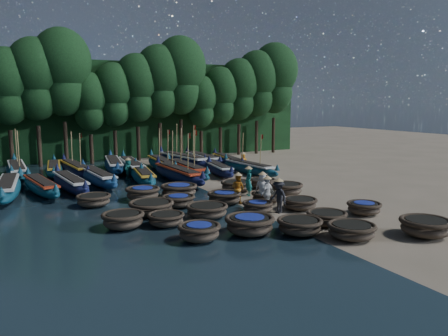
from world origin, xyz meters
name	(u,v)px	position (x,y,z in m)	size (l,w,h in m)	color
ground	(228,200)	(0.00, 0.00, 0.00)	(120.00, 120.00, 0.00)	#7F705C
foliage_wall	(128,110)	(0.00, 23.50, 5.00)	(40.00, 3.00, 10.00)	black
coracle_3	(352,230)	(1.32, -9.11, 0.40)	(2.54, 2.54, 0.70)	brown
coracle_4	(425,226)	(4.49, -10.30, 0.47)	(2.57, 2.57, 0.82)	brown
coracle_5	(199,231)	(-4.69, -6.38, 0.43)	(2.22, 2.22, 0.74)	brown
coracle_6	(250,224)	(-2.31, -6.57, 0.49)	(2.65, 2.65, 0.84)	brown
coracle_7	(300,226)	(-0.28, -7.55, 0.42)	(2.42, 2.42, 0.73)	brown
coracle_8	(327,218)	(1.74, -6.97, 0.40)	(1.96, 1.96, 0.69)	brown
coracle_9	(364,208)	(4.86, -6.22, 0.38)	(1.87, 1.87, 0.66)	brown
coracle_10	(123,220)	(-7.15, -3.11, 0.45)	(2.06, 2.06, 0.78)	brown
coracle_11	(166,219)	(-5.20, -3.59, 0.37)	(1.92, 1.92, 0.64)	brown
coracle_12	(207,210)	(-2.84, -3.12, 0.41)	(2.27, 2.27, 0.71)	brown
coracle_13	(258,206)	(0.00, -3.44, 0.37)	(1.83, 1.83, 0.63)	brown
coracle_14	(300,203)	(2.46, -3.83, 0.37)	(2.26, 2.26, 0.65)	brown
coracle_15	(151,207)	(-5.25, -1.42, 0.44)	(2.91, 2.91, 0.78)	brown
coracle_16	(178,200)	(-3.32, -0.29, 0.40)	(1.89, 1.89, 0.69)	brown
coracle_17	(224,197)	(-0.69, -0.85, 0.43)	(2.38, 2.38, 0.74)	brown
coracle_18	(266,197)	(1.64, -1.68, 0.38)	(2.08, 2.08, 0.66)	brown
coracle_19	(286,188)	(3.90, -0.41, 0.45)	(2.52, 2.52, 0.80)	brown
coracle_20	(94,200)	(-7.57, 2.03, 0.39)	(1.96, 1.96, 0.69)	brown
coracle_21	(143,193)	(-4.65, 2.25, 0.47)	(2.39, 2.39, 0.81)	brown
coracle_22	(179,190)	(-2.38, 2.11, 0.47)	(2.29, 2.29, 0.82)	brown
coracle_23	(236,186)	(1.67, 2.10, 0.40)	(2.38, 2.38, 0.70)	brown
coracle_24	(262,183)	(3.80, 2.32, 0.38)	(2.23, 2.23, 0.66)	brown
long_boat_0	(8,188)	(-11.90, 7.13, 0.57)	(2.13, 8.53, 1.50)	#0E3F50
long_boat_1	(41,186)	(-9.98, 7.15, 0.51)	(2.50, 7.57, 1.35)	#0E3F50
long_boat_2	(70,183)	(-8.14, 7.37, 0.54)	(2.22, 7.94, 1.41)	#10103A
long_boat_3	(97,177)	(-6.10, 8.78, 0.56)	(2.16, 8.27, 1.46)	navy
long_boat_4	(143,175)	(-2.96, 8.09, 0.54)	(2.47, 8.04, 1.43)	#0E3F50
long_boat_5	(178,174)	(-0.50, 7.22, 0.59)	(1.89, 8.77, 3.73)	#10103A
long_boat_6	(186,169)	(0.77, 8.89, 0.60)	(1.68, 8.95, 3.80)	#0E3F50
long_boat_7	(217,168)	(3.50, 8.85, 0.51)	(2.36, 7.47, 1.33)	#10103A
long_boat_8	(249,168)	(5.97, 7.84, 0.53)	(1.94, 7.84, 3.34)	#0E3F50
long_boat_9	(17,170)	(-11.17, 14.32, 0.60)	(1.79, 8.94, 3.80)	#0E3F50
long_boat_10	(54,169)	(-8.44, 14.68, 0.50)	(1.99, 7.40, 1.31)	#0E3F50
long_boat_11	(75,169)	(-6.96, 13.57, 0.55)	(2.23, 8.18, 3.49)	#10103A
long_boat_12	(114,165)	(-3.69, 14.26, 0.57)	(2.66, 8.43, 1.50)	navy
long_boat_13	(132,166)	(-2.62, 12.52, 0.59)	(2.24, 8.78, 1.55)	#0E3F50
long_boat_14	(162,164)	(0.14, 12.77, 0.57)	(2.05, 8.51, 3.62)	#0E3F50
long_boat_15	(183,160)	(2.62, 14.19, 0.61)	(2.96, 9.02, 3.88)	#10103A
long_boat_16	(202,159)	(4.67, 14.43, 0.56)	(1.58, 8.29, 1.46)	#10103A
long_boat_17	(227,161)	(6.38, 12.59, 0.52)	(2.27, 7.69, 1.36)	#10103A
fisherman_0	(262,188)	(1.38, -1.66, 0.96)	(1.03, 1.04, 2.01)	silver
fisherman_1	(249,180)	(1.75, 0.60, 0.99)	(0.52, 0.71, 2.01)	#18675F
fisherman_2	(238,188)	(0.20, -0.85, 0.91)	(0.94, 1.04, 1.93)	orange
fisherman_3	(279,196)	(1.03, -3.88, 0.94)	(0.79, 1.23, 2.01)	black
fisherman_4	(267,192)	(0.90, -2.94, 0.95)	(1.14, 0.78, 2.00)	silver
fisherman_5	(128,169)	(-3.54, 9.94, 0.82)	(1.30, 1.41, 1.77)	#18675F
fisherman_6	(243,161)	(6.42, 9.67, 0.83)	(0.86, 0.69, 1.72)	orange
tree_2	(7,85)	(-11.40, 20.00, 7.32)	(4.51, 4.51, 10.63)	black
tree_3	(35,78)	(-9.10, 20.00, 8.00)	(4.92, 4.92, 11.60)	black
tree_4	(62,71)	(-6.80, 20.00, 8.67)	(5.34, 5.34, 12.58)	black
tree_5	(89,101)	(-4.50, 20.00, 5.97)	(3.68, 3.68, 8.68)	black
tree_6	(114,94)	(-2.20, 20.00, 6.65)	(4.09, 4.09, 9.65)	black
tree_7	(137,87)	(0.10, 20.00, 7.32)	(4.51, 4.51, 10.63)	black
tree_8	(159,81)	(2.40, 20.00, 8.00)	(4.92, 4.92, 11.60)	black
tree_9	(180,75)	(4.70, 20.00, 8.67)	(5.34, 5.34, 12.58)	black
tree_10	(201,101)	(7.00, 20.00, 5.97)	(3.68, 3.68, 8.68)	black
tree_11	(220,95)	(9.30, 20.00, 6.65)	(4.09, 4.09, 9.65)	black
tree_12	(239,89)	(11.60, 20.00, 7.32)	(4.51, 4.51, 10.63)	black
tree_13	(257,83)	(13.90, 20.00, 8.00)	(4.92, 4.92, 11.60)	black
tree_14	(274,77)	(16.20, 20.00, 8.67)	(5.34, 5.34, 12.58)	black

